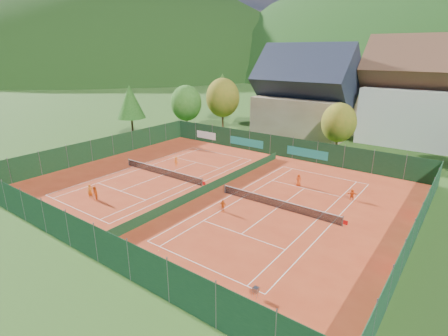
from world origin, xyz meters
TOP-DOWN VIEW (x-y plane):
  - ground at (0.00, 0.00)m, footprint 600.00×600.00m
  - clay_pad at (0.00, 0.00)m, footprint 40.00×32.00m
  - court_markings_left at (-8.00, 0.00)m, footprint 11.03×23.83m
  - court_markings_right at (8.00, 0.00)m, footprint 11.03×23.83m
  - tennis_net_left at (-7.85, 0.00)m, footprint 13.30×0.10m
  - tennis_net_right at (8.15, 0.00)m, footprint 13.30×0.10m
  - court_divider at (0.00, 0.00)m, footprint 0.03×28.80m
  - fence_north at (-0.46, 15.99)m, footprint 40.00×0.10m
  - fence_south at (0.00, -16.00)m, footprint 40.00×0.04m
  - fence_west at (-20.00, 0.00)m, footprint 0.04×32.00m
  - fence_east at (20.00, 0.05)m, footprint 0.09×32.00m
  - chalet at (-3.00, 30.00)m, footprint 16.20×12.00m
  - hotel_block_a at (16.00, 36.00)m, footprint 21.60×11.00m
  - tree_west_front at (-22.00, 20.00)m, footprint 5.72×5.72m
  - tree_west_mid at (-18.00, 26.00)m, footprint 6.44×6.44m
  - tree_west_back at (-24.00, 34.00)m, footprint 5.60×5.60m
  - tree_center at (6.00, 22.00)m, footprint 5.01×5.01m
  - tree_west_side at (-28.00, 12.00)m, footprint 5.04×5.04m
  - ball_hopper at (13.12, -12.45)m, footprint 0.34×0.34m
  - loose_ball_0 at (-10.26, -5.38)m, footprint 0.07×0.07m
  - loose_ball_1 at (4.30, -12.36)m, footprint 0.07×0.07m
  - loose_ball_2 at (2.43, 2.48)m, footprint 0.07×0.07m
  - loose_ball_3 at (-6.27, 8.98)m, footprint 0.07×0.07m
  - player_left_near at (-8.86, -9.48)m, footprint 0.66×0.60m
  - player_left_mid at (-8.08, -9.47)m, footprint 0.92×0.89m
  - player_left_far at (-9.18, 3.68)m, footprint 0.85×0.54m
  - player_right_near at (4.18, -3.87)m, footprint 0.80×0.53m
  - player_right_far_a at (7.09, 6.71)m, footprint 0.82×0.73m
  - player_right_far_b at (13.25, 6.31)m, footprint 1.17×0.78m

SIDE VIEW (x-z plane):
  - ground at x=0.00m, z-range -0.02..-0.02m
  - clay_pad at x=0.00m, z-range 0.00..0.01m
  - court_markings_left at x=-8.00m, z-range 0.01..0.01m
  - court_markings_right at x=8.00m, z-range 0.01..0.01m
  - loose_ball_0 at x=-10.26m, z-range 0.00..0.07m
  - loose_ball_1 at x=4.30m, z-range 0.00..0.07m
  - loose_ball_2 at x=2.43m, z-range 0.00..0.07m
  - loose_ball_3 at x=-6.27m, z-range 0.00..0.07m
  - court_divider at x=0.00m, z-range 0.00..1.00m
  - tennis_net_left at x=-7.85m, z-range 0.00..1.02m
  - tennis_net_right at x=8.15m, z-range 0.00..1.02m
  - ball_hopper at x=13.12m, z-range 0.16..0.96m
  - player_right_far_b at x=13.25m, z-range 0.00..1.21m
  - player_left_far at x=-9.18m, z-range 0.00..1.25m
  - player_right_near at x=4.18m, z-range 0.00..1.26m
  - player_right_far_a at x=7.09m, z-range 0.00..1.41m
  - player_left_mid at x=-8.08m, z-range 0.00..1.49m
  - player_left_near at x=-8.86m, z-range 0.00..1.52m
  - fence_north at x=-0.46m, z-range -0.03..2.97m
  - fence_east at x=20.00m, z-range -0.02..2.98m
  - fence_south at x=0.00m, z-range 0.00..3.00m
  - fence_west at x=-20.00m, z-range 0.00..3.00m
  - tree_center at x=6.00m, z-range 0.92..8.52m
  - tree_west_front at x=-22.00m, z-range 1.05..9.74m
  - tree_west_side at x=-28.00m, z-range 1.56..10.56m
  - tree_west_mid at x=-18.00m, z-range 1.18..10.96m
  - chalet at x=-3.00m, z-range -1.38..14.62m
  - tree_west_back at x=-24.00m, z-range 1.74..11.74m
  - hotel_block_a at x=16.00m, z-range -1.24..16.01m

